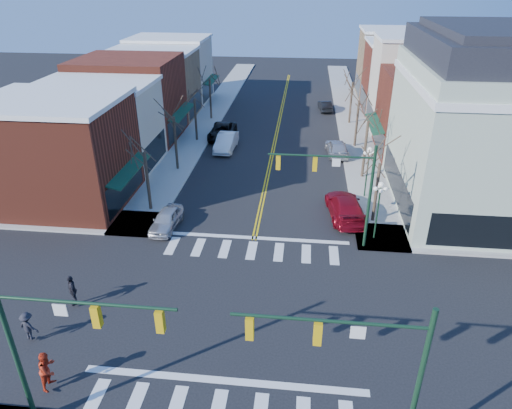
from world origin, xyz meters
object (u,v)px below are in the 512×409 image
(car_left_mid, at_px, (226,142))
(pedestrian_dark_a, at_px, (72,290))
(victorian_corner, at_px, (492,124))
(car_right_near, at_px, (345,207))
(lamppost_corner, at_px, (379,201))
(pedestrian_dark_b, at_px, (28,326))
(car_left_far, at_px, (222,131))
(car_right_mid, at_px, (337,148))
(lamppost_midblock, at_px, (368,164))
(pedestrian_red_b, at_px, (48,370))
(car_right_far, at_px, (325,106))
(car_left_near, at_px, (166,219))

(car_left_mid, relative_size, pedestrian_dark_a, 2.75)
(victorian_corner, xyz_separation_m, car_right_near, (-10.10, -2.95, -5.81))
(lamppost_corner, xyz_separation_m, car_left_mid, (-13.00, 16.22, -2.13))
(victorian_corner, distance_m, pedestrian_dark_b, 32.36)
(car_left_far, relative_size, pedestrian_dark_b, 3.53)
(pedestrian_dark_a, bearing_deg, lamppost_corner, 82.33)
(lamppost_corner, relative_size, car_right_near, 0.74)
(victorian_corner, xyz_separation_m, car_left_far, (-22.31, 13.70, -5.88))
(car_left_far, bearing_deg, car_right_mid, -17.33)
(car_left_far, distance_m, car_right_near, 20.65)
(pedestrian_dark_b, bearing_deg, car_left_mid, -87.97)
(lamppost_corner, height_order, lamppost_midblock, same)
(victorian_corner, bearing_deg, pedestrian_dark_a, -149.86)
(lamppost_midblock, xyz_separation_m, car_right_mid, (-1.80, 9.34, -2.16))
(car_right_near, xyz_separation_m, pedestrian_dark_b, (-16.40, -14.71, 0.10))
(lamppost_corner, relative_size, car_left_mid, 0.86)
(victorian_corner, relative_size, car_right_mid, 3.04)
(car_right_near, bearing_deg, car_right_mid, -97.06)
(pedestrian_dark_b, bearing_deg, car_left_far, -85.01)
(car_right_mid, height_order, pedestrian_red_b, pedestrian_red_b)
(car_left_mid, bearing_deg, car_right_near, -47.35)
(lamppost_midblock, distance_m, pedestrian_dark_a, 23.18)
(car_right_mid, height_order, pedestrian_dark_b, pedestrian_dark_b)
(car_left_mid, height_order, car_right_near, car_right_near)
(lamppost_corner, height_order, car_left_mid, lamppost_corner)
(victorian_corner, height_order, pedestrian_dark_b, victorian_corner)
(car_right_far, xyz_separation_m, pedestrian_dark_a, (-14.72, -40.69, 0.40))
(lamppost_midblock, height_order, car_right_mid, lamppost_midblock)
(car_right_near, xyz_separation_m, pedestrian_red_b, (-13.93, -17.34, 0.26))
(car_left_near, distance_m, pedestrian_red_b, 14.35)
(car_left_mid, xyz_separation_m, car_left_far, (-1.01, 3.48, -0.05))
(pedestrian_red_b, height_order, pedestrian_dark_a, pedestrian_red_b)
(car_left_mid, distance_m, car_right_mid, 11.21)
(car_left_mid, xyz_separation_m, pedestrian_dark_b, (-5.20, -27.89, 0.12))
(lamppost_corner, distance_m, pedestrian_red_b, 21.34)
(car_right_near, bearing_deg, lamppost_midblock, -124.59)
(victorian_corner, xyz_separation_m, pedestrian_dark_b, (-26.50, -17.66, -5.71))
(lamppost_corner, bearing_deg, pedestrian_dark_a, -152.88)
(car_right_far, bearing_deg, car_left_mid, 48.98)
(car_left_near, bearing_deg, pedestrian_dark_a, -102.61)
(victorian_corner, distance_m, lamppost_corner, 10.89)
(car_left_far, relative_size, pedestrian_red_b, 2.95)
(car_right_near, xyz_separation_m, car_right_far, (-0.75, 28.80, -0.18))
(car_right_mid, xyz_separation_m, car_right_far, (-0.75, 16.01, -0.13))
(car_left_far, bearing_deg, car_right_far, 46.88)
(car_right_far, height_order, pedestrian_dark_b, pedestrian_dark_b)
(car_right_mid, distance_m, pedestrian_dark_b, 32.02)
(car_right_far, bearing_deg, pedestrian_dark_a, 62.87)
(pedestrian_dark_a, bearing_deg, car_left_far, 138.70)
(victorian_corner, bearing_deg, pedestrian_red_b, -139.81)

